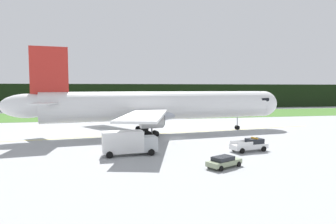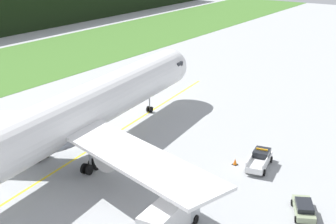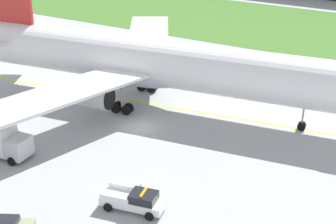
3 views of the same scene
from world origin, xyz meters
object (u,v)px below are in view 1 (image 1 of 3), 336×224
airliner (160,106)px  catering_truck (128,142)px  ops_pickup_truck (250,145)px  apron_cone (235,146)px  staff_car (224,161)px

airliner → catering_truck: size_ratio=7.51×
ops_pickup_truck → apron_cone: (-1.11, 2.59, -0.53)m
airliner → ops_pickup_truck: (9.65, -19.29, -4.54)m
airliner → apron_cone: bearing=-62.9°
airliner → ops_pickup_truck: bearing=-63.4°
catering_truck → apron_cone: bearing=5.5°
catering_truck → staff_car: catering_truck is taller
ops_pickup_truck → staff_car: ops_pickup_truck is taller
catering_truck → staff_car: (10.15, -8.71, -1.06)m
ops_pickup_truck → airliner: bearing=116.6°
airliner → staff_car: (2.45, -26.99, -4.74)m
catering_truck → staff_car: 13.42m
airliner → apron_cone: size_ratio=73.33×
ops_pickup_truck → catering_truck: 17.41m
catering_truck → apron_cone: catering_truck is taller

